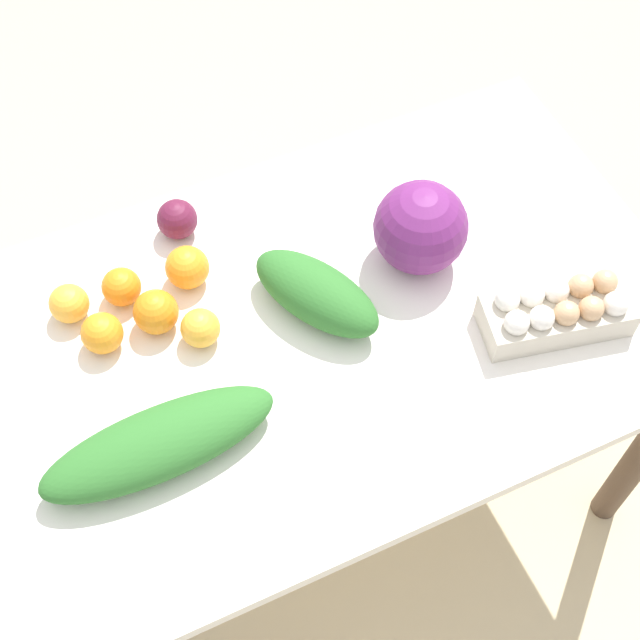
% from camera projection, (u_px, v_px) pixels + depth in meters
% --- Properties ---
extents(ground_plane, '(8.00, 8.00, 0.00)m').
position_uv_depth(ground_plane, '(320.00, 483.00, 2.18)').
color(ground_plane, '#C6B289').
extents(dining_table, '(1.31, 0.80, 0.72)m').
position_uv_depth(dining_table, '(320.00, 355.00, 1.66)').
color(dining_table, silver).
rests_on(dining_table, ground_plane).
extents(cabbage_purple, '(0.17, 0.17, 0.17)m').
position_uv_depth(cabbage_purple, '(421.00, 228.00, 1.59)').
color(cabbage_purple, '#6B2366').
rests_on(cabbage_purple, dining_table).
extents(egg_carton, '(0.28, 0.16, 0.09)m').
position_uv_depth(egg_carton, '(558.00, 311.00, 1.54)').
color(egg_carton, beige).
rests_on(egg_carton, dining_table).
extents(greens_bunch_kale, '(0.22, 0.28, 0.09)m').
position_uv_depth(greens_bunch_kale, '(316.00, 293.00, 1.56)').
color(greens_bunch_kale, '#2D6B28').
rests_on(greens_bunch_kale, dining_table).
extents(greens_bunch_chard, '(0.39, 0.13, 0.08)m').
position_uv_depth(greens_bunch_chard, '(159.00, 443.00, 1.41)').
color(greens_bunch_chard, '#2D6B28').
rests_on(greens_bunch_chard, dining_table).
extents(beet_root, '(0.08, 0.08, 0.08)m').
position_uv_depth(beet_root, '(177.00, 219.00, 1.66)').
color(beet_root, '#5B1933').
rests_on(beet_root, dining_table).
extents(orange_0, '(0.07, 0.07, 0.07)m').
position_uv_depth(orange_0, '(121.00, 287.00, 1.58)').
color(orange_0, orange).
rests_on(orange_0, dining_table).
extents(orange_1, '(0.07, 0.07, 0.07)m').
position_uv_depth(orange_1, '(102.00, 333.00, 1.52)').
color(orange_1, orange).
rests_on(orange_1, dining_table).
extents(orange_2, '(0.08, 0.08, 0.08)m').
position_uv_depth(orange_2, '(187.00, 267.00, 1.60)').
color(orange_2, orange).
rests_on(orange_2, dining_table).
extents(orange_3, '(0.08, 0.08, 0.08)m').
position_uv_depth(orange_3, '(156.00, 312.00, 1.54)').
color(orange_3, orange).
rests_on(orange_3, dining_table).
extents(orange_4, '(0.07, 0.07, 0.07)m').
position_uv_depth(orange_4, '(69.00, 303.00, 1.56)').
color(orange_4, '#F9A833').
rests_on(orange_4, dining_table).
extents(orange_5, '(0.07, 0.07, 0.07)m').
position_uv_depth(orange_5, '(200.00, 328.00, 1.53)').
color(orange_5, '#F9A833').
rests_on(orange_5, dining_table).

